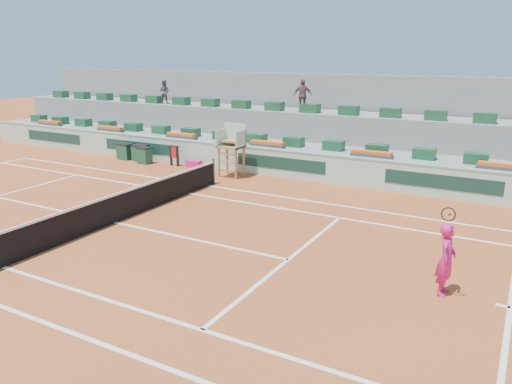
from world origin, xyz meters
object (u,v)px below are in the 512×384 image
umpire_chair (232,143)px  drink_cooler_a (144,155)px  player_bag (194,164)px  tennis_player (446,259)px

umpire_chair → drink_cooler_a: bearing=178.8°
player_bag → drink_cooler_a: size_ratio=0.95×
umpire_chair → drink_cooler_a: 5.47m
drink_cooler_a → player_bag: bearing=9.6°
player_bag → umpire_chair: 3.00m
umpire_chair → drink_cooler_a: (-5.36, 0.11, -1.12)m
player_bag → umpire_chair: size_ratio=0.33×
umpire_chair → tennis_player: (10.44, -7.52, -0.67)m
player_bag → drink_cooler_a: 2.80m
player_bag → umpire_chair: bearing=-12.5°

